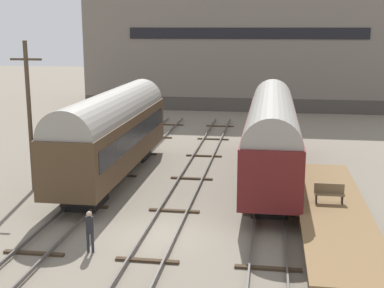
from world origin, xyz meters
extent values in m
plane|color=slate|center=(0.00, 0.00, 0.00)|extent=(200.00, 200.00, 0.00)
cube|color=#4C4742|center=(-5.52, 0.00, 0.18)|extent=(0.08, 60.00, 0.16)
cube|color=#4C4742|center=(-4.09, 0.00, 0.18)|extent=(0.08, 60.00, 0.16)
cube|color=#3D2D1E|center=(-4.80, -3.00, 0.05)|extent=(2.60, 0.24, 0.10)
cube|color=#3D2D1E|center=(-4.80, 3.00, 0.05)|extent=(2.60, 0.24, 0.10)
cube|color=#3D2D1E|center=(-4.80, 9.00, 0.05)|extent=(2.60, 0.24, 0.10)
cube|color=#3D2D1E|center=(-4.80, 15.00, 0.05)|extent=(2.60, 0.24, 0.10)
cube|color=#3D2D1E|center=(-4.80, 21.00, 0.05)|extent=(2.60, 0.24, 0.10)
cube|color=#3D2D1E|center=(-4.80, 27.00, 0.05)|extent=(2.60, 0.24, 0.10)
cube|color=#4C4742|center=(-0.72, 0.00, 0.18)|extent=(0.08, 60.00, 0.16)
cube|color=#4C4742|center=(0.72, 0.00, 0.18)|extent=(0.08, 60.00, 0.16)
cube|color=#3D2D1E|center=(0.00, -3.00, 0.05)|extent=(2.60, 0.24, 0.10)
cube|color=#3D2D1E|center=(0.00, 3.00, 0.05)|extent=(2.60, 0.24, 0.10)
cube|color=#3D2D1E|center=(0.00, 9.00, 0.05)|extent=(2.60, 0.24, 0.10)
cube|color=#3D2D1E|center=(0.00, 15.00, 0.05)|extent=(2.60, 0.24, 0.10)
cube|color=#3D2D1E|center=(0.00, 21.00, 0.05)|extent=(2.60, 0.24, 0.10)
cube|color=#3D2D1E|center=(0.00, 27.00, 0.05)|extent=(2.60, 0.24, 0.10)
cube|color=#4C4742|center=(4.09, 0.00, 0.18)|extent=(0.08, 60.00, 0.16)
cube|color=#4C4742|center=(5.52, 0.00, 0.18)|extent=(0.08, 60.00, 0.16)
cube|color=#3D2D1E|center=(4.80, -3.00, 0.05)|extent=(2.60, 0.24, 0.10)
cube|color=#3D2D1E|center=(4.80, 3.00, 0.05)|extent=(2.60, 0.24, 0.10)
cube|color=#3D2D1E|center=(4.80, 9.00, 0.05)|extent=(2.60, 0.24, 0.10)
cube|color=#3D2D1E|center=(4.80, 15.00, 0.05)|extent=(2.60, 0.24, 0.10)
cube|color=#3D2D1E|center=(4.80, 21.00, 0.05)|extent=(2.60, 0.24, 0.10)
cube|color=#3D2D1E|center=(4.80, 27.00, 0.05)|extent=(2.60, 0.24, 0.10)
cube|color=black|center=(-4.80, 13.68, 0.50)|extent=(1.80, 2.40, 1.00)
cube|color=black|center=(-4.80, 3.31, 0.50)|extent=(1.80, 2.40, 1.00)
cube|color=#4C3823|center=(-4.80, 8.49, 2.49)|extent=(3.06, 15.95, 2.99)
cube|color=black|center=(-4.80, 8.49, 2.85)|extent=(3.10, 14.68, 1.08)
cylinder|color=gray|center=(-4.80, 8.49, 3.99)|extent=(2.90, 15.63, 2.90)
cube|color=black|center=(4.80, 15.82, 0.50)|extent=(1.80, 2.40, 1.00)
cube|color=black|center=(4.80, 3.76, 0.50)|extent=(1.80, 2.40, 1.00)
cube|color=#5B1919|center=(4.80, 9.79, 2.46)|extent=(2.96, 18.55, 2.92)
cube|color=black|center=(4.80, 9.79, 2.81)|extent=(3.00, 17.06, 1.05)
cylinder|color=gray|center=(4.80, 9.79, 3.92)|extent=(2.81, 18.18, 2.81)
cube|color=brown|center=(7.71, 1.76, 1.02)|extent=(3.17, 16.00, 0.10)
cylinder|color=brown|center=(6.27, 9.61, 0.48)|extent=(0.20, 0.20, 0.97)
cylinder|color=brown|center=(9.14, 9.61, 0.48)|extent=(0.20, 0.20, 0.97)
cylinder|color=brown|center=(6.27, 1.76, 0.48)|extent=(0.20, 0.20, 0.97)
cylinder|color=brown|center=(9.14, 1.76, 0.48)|extent=(0.20, 0.20, 0.97)
cube|color=brown|center=(7.56, 2.33, 1.50)|extent=(1.40, 0.40, 0.06)
cube|color=brown|center=(7.56, 2.50, 1.75)|extent=(1.40, 0.06, 0.45)
cube|color=black|center=(6.97, 2.33, 1.27)|extent=(0.06, 0.40, 0.40)
cube|color=black|center=(8.16, 2.33, 1.27)|extent=(0.06, 0.40, 0.40)
cylinder|color=#282833|center=(-2.65, -2.45, 0.43)|extent=(0.12, 0.12, 0.86)
cylinder|color=#282833|center=(-2.45, -2.45, 0.43)|extent=(0.12, 0.12, 0.86)
cylinder|color=#232328|center=(-2.55, -2.45, 1.21)|extent=(0.32, 0.32, 0.71)
sphere|color=tan|center=(-2.55, -2.45, 1.69)|extent=(0.23, 0.23, 0.23)
cylinder|color=#473828|center=(-8.70, 5.54, 4.24)|extent=(0.24, 0.24, 8.48)
cube|color=#473828|center=(-8.70, 5.54, 7.47)|extent=(1.80, 0.12, 0.12)
cube|color=#46403A|center=(1.84, 41.99, 0.78)|extent=(36.66, 11.48, 1.55)
cube|color=slate|center=(1.84, 41.99, 8.53)|extent=(36.66, 11.48, 13.96)
cube|color=black|center=(1.84, 36.20, 8.53)|extent=(25.66, 0.10, 1.20)
camera|label=1|loc=(4.72, -22.41, 9.21)|focal=50.00mm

